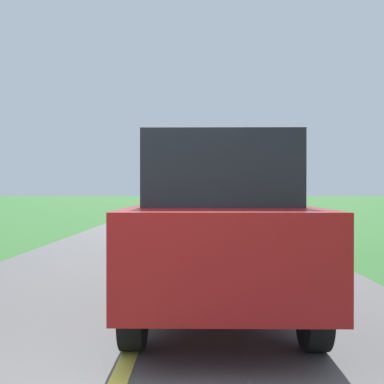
% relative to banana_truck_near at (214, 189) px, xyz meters
% --- Properties ---
extents(banana_truck_near, '(2.38, 5.82, 2.80)m').
position_rel_banana_truck_near_xyz_m(banana_truck_near, '(0.00, 0.00, 0.00)').
color(banana_truck_near, '#2D2D30').
rests_on(banana_truck_near, road_surface).
extents(banana_truck_far, '(2.38, 5.82, 2.80)m').
position_rel_banana_truck_near_xyz_m(banana_truck_far, '(-0.20, 9.91, -0.01)').
color(banana_truck_far, '#2D2D30').
rests_on(banana_truck_far, road_surface).
extents(following_car, '(1.74, 4.10, 1.92)m').
position_rel_banana_truck_near_xyz_m(following_car, '(-0.19, -6.61, -0.41)').
color(following_car, maroon).
rests_on(following_car, road_surface).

